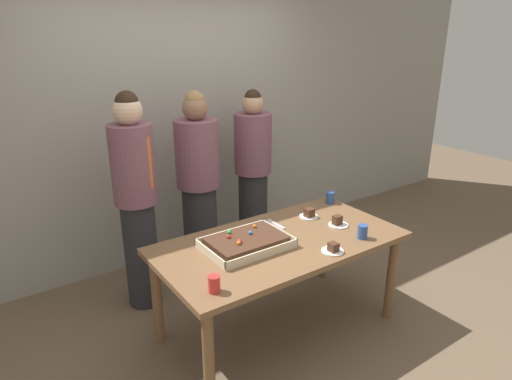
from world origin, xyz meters
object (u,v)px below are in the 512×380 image
Objects in this scene: drink_cup_middle at (330,198)px; person_serving_front at (199,186)px; sheet_cake at (246,242)px; plated_slice_far_left at (338,222)px; party_table at (280,251)px; drink_cup_far_end at (214,284)px; person_striped_tie_right at (253,173)px; plated_slice_near_left at (333,249)px; plated_slice_near_right at (309,214)px; drink_cup_nearest at (362,232)px; cake_server_utensil at (276,224)px; person_green_shirt_behind at (136,199)px.

person_serving_front reaches higher than drink_cup_middle.
sheet_cake is 3.81× the size of plated_slice_far_left.
plated_slice_far_left reaches higher than party_table.
drink_cup_far_end is 1.91m from person_striped_tie_right.
plated_slice_near_left is (0.18, -0.34, 0.11)m from party_table.
drink_cup_far_end is (-0.88, 0.03, 0.03)m from plated_slice_near_left.
drink_cup_far_end reaches higher than plated_slice_near_right.
drink_cup_nearest is at bearing -82.71° from plated_slice_near_right.
drink_cup_nearest is at bearing 34.27° from person_striped_tie_right.
drink_cup_middle is (0.35, 0.13, 0.02)m from plated_slice_near_right.
sheet_cake is 0.57m from drink_cup_far_end.
drink_cup_middle is (0.27, 0.37, 0.03)m from plated_slice_far_left.
plated_slice_near_left is 0.88m from drink_cup_far_end.
plated_slice_near_right is 0.75× the size of cake_server_utensil.
person_striped_tie_right reaches higher than plated_slice_far_left.
person_green_shirt_behind reaches higher than party_table.
drink_cup_nearest is at bearing -0.01° from drink_cup_far_end.
plated_slice_near_right is (0.69, 0.14, -0.01)m from sheet_cake.
person_striped_tie_right is at bearing 64.25° from party_table.
party_table is 0.60m from drink_cup_nearest.
plated_slice_far_left is (0.08, -0.24, -0.00)m from plated_slice_near_right.
sheet_cake is 1.35m from person_striped_tie_right.
plated_slice_near_left is at bearing -132.42° from drink_cup_middle.
drink_cup_nearest is (0.06, -0.49, 0.02)m from plated_slice_near_right.
drink_cup_far_end reaches higher than party_table.
cake_server_utensil is at bearing 173.08° from plated_slice_near_right.
plated_slice_near_left is 0.59m from plated_slice_near_right.
person_striped_tie_right reaches higher than plated_slice_near_left.
person_green_shirt_behind reaches higher than person_serving_front.
person_green_shirt_behind reaches higher than plated_slice_far_left.
person_striped_tie_right reaches higher than cake_server_utensil.
person_serving_front is at bearing 121.81° from plated_slice_near_right.
party_table is 0.40m from plated_slice_near_left.
plated_slice_near_left is 1.52m from person_striped_tie_right.
party_table is 11.61× the size of plated_slice_near_left.
cake_server_utensil is 0.12× the size of person_serving_front.
plated_slice_far_left is at bearing -36.56° from cake_server_utensil.
drink_cup_far_end is 1.21m from person_green_shirt_behind.
drink_cup_middle is 0.06× the size of person_serving_front.
plated_slice_far_left is (0.33, 0.29, 0.00)m from plated_slice_near_left.
party_table is 0.28m from sheet_cake.
drink_cup_far_end is at bearing -4.65° from person_striped_tie_right.
drink_cup_far_end is at bearing -142.02° from sheet_cake.
drink_cup_nearest is 0.06× the size of person_serving_front.
drink_cup_far_end is at bearing -168.14° from plated_slice_far_left.
plated_slice_far_left is at bearing -126.41° from drink_cup_middle.
person_serving_front is at bearing 101.08° from plated_slice_near_left.
plated_slice_near_right is 1.00× the size of plated_slice_far_left.
cake_server_utensil is (-0.37, 0.28, -0.02)m from plated_slice_far_left.
sheet_cake is 0.34× the size of person_serving_front.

